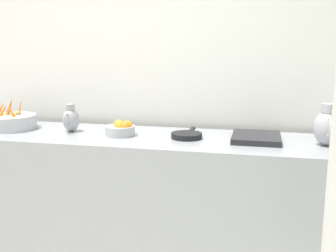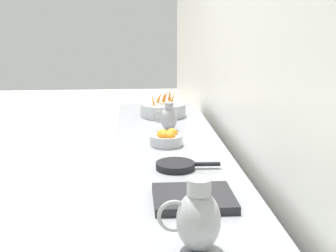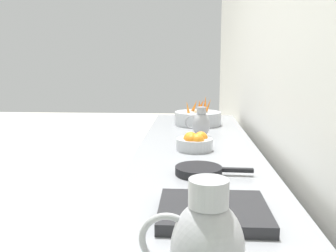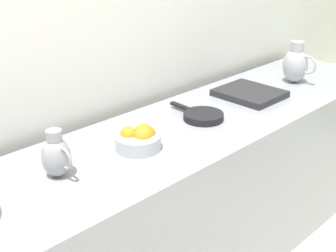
# 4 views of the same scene
# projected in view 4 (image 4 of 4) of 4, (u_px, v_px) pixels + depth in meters

# --- Properties ---
(prep_counter) EXTENTS (0.67, 3.23, 0.89)m
(prep_counter) POSITION_uv_depth(u_px,v_px,m) (173.00, 211.00, 2.39)
(prep_counter) COLOR gray
(prep_counter) RESTS_ON ground_plane
(orange_bowl) EXTENTS (0.20, 0.20, 0.10)m
(orange_bowl) POSITION_uv_depth(u_px,v_px,m) (139.00, 139.00, 2.03)
(orange_bowl) COLOR #ADAFB5
(orange_bowl) RESTS_ON prep_counter
(metal_pitcher_tall) EXTENTS (0.21, 0.15, 0.25)m
(metal_pitcher_tall) POSITION_uv_depth(u_px,v_px,m) (296.00, 64.00, 2.85)
(metal_pitcher_tall) COLOR #A3A3A8
(metal_pitcher_tall) RESTS_ON prep_counter
(metal_pitcher_short) EXTENTS (0.16, 0.11, 0.19)m
(metal_pitcher_short) POSITION_uv_depth(u_px,v_px,m) (56.00, 156.00, 1.79)
(metal_pitcher_short) COLOR #939399
(metal_pitcher_short) RESTS_ON prep_counter
(counter_sink_basin) EXTENTS (0.34, 0.30, 0.04)m
(counter_sink_basin) POSITION_uv_depth(u_px,v_px,m) (250.00, 93.00, 2.65)
(counter_sink_basin) COLOR #232326
(counter_sink_basin) RESTS_ON prep_counter
(skillet_on_counter) EXTENTS (0.33, 0.20, 0.03)m
(skillet_on_counter) POSITION_uv_depth(u_px,v_px,m) (203.00, 116.00, 2.34)
(skillet_on_counter) COLOR black
(skillet_on_counter) RESTS_ON prep_counter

